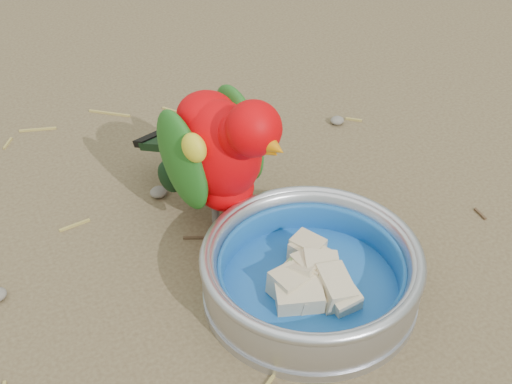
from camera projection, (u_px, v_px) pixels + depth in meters
name	position (u px, v px, depth m)	size (l,w,h in m)	color
ground	(267.00, 307.00, 0.74)	(60.00, 60.00, 0.00)	brown
food_bowl	(310.00, 290.00, 0.75)	(0.23, 0.23, 0.02)	#B2B2BA
bowl_wall	(311.00, 270.00, 0.73)	(0.23, 0.23, 0.04)	#B2B2BA
fruit_wedges	(311.00, 275.00, 0.74)	(0.14, 0.14, 0.03)	#CDB890
lory_parrot	(220.00, 161.00, 0.79)	(0.11, 0.23, 0.18)	#D10004
ground_debris	(233.00, 257.00, 0.80)	(0.90, 0.80, 0.01)	#A28D44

